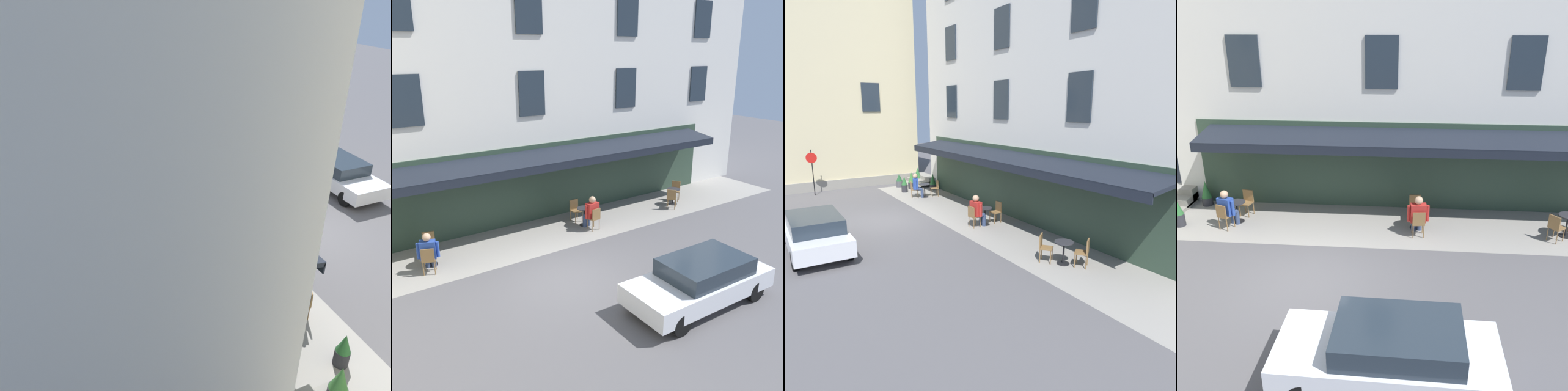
{
  "view_description": "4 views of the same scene",
  "coord_description": "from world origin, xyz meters",
  "views": [
    {
      "loc": [
        9.68,
        -8.55,
        8.11
      ],
      "look_at": [
        -2.37,
        -3.36,
        0.98
      ],
      "focal_mm": 37.15,
      "sensor_mm": 36.0,
      "label": 1
    },
    {
      "loc": [
        6.32,
        10.43,
        6.75
      ],
      "look_at": [
        -2.74,
        -2.71,
        1.47
      ],
      "focal_mm": 40.18,
      "sensor_mm": 36.0,
      "label": 2
    },
    {
      "loc": [
        -15.91,
        5.15,
        4.81
      ],
      "look_at": [
        -2.29,
        -3.47,
        1.13
      ],
      "focal_mm": 34.88,
      "sensor_mm": 36.0,
      "label": 3
    },
    {
      "loc": [
        -2.56,
        9.65,
        6.59
      ],
      "look_at": [
        -1.56,
        -2.61,
        1.43
      ],
      "focal_mm": 39.22,
      "sensor_mm": 36.0,
      "label": 4
    }
  ],
  "objects": [
    {
      "name": "cafe_table_mid_terrace",
      "position": [
        -7.79,
        -3.11,
        0.49
      ],
      "size": [
        0.6,
        0.6,
        0.75
      ],
      "color": "black",
      "rests_on": "ground_plane"
    },
    {
      "name": "seated_companion_in_red",
      "position": [
        -3.0,
        -2.87,
        0.72
      ],
      "size": [
        0.71,
        0.61,
        1.36
      ],
      "color": "navy",
      "rests_on": "ground_plane"
    },
    {
      "name": "cafe_table_near_entrance",
      "position": [
        3.18,
        -3.27,
        0.49
      ],
      "size": [
        0.6,
        0.6,
        0.75
      ],
      "color": "black",
      "rests_on": "ground_plane"
    },
    {
      "name": "cafe_chair_wicker_kerbside",
      "position": [
        -3.03,
        -2.66,
        0.55
      ],
      "size": [
        0.44,
        0.44,
        0.91
      ],
      "color": "olive",
      "rests_on": "ground_plane"
    },
    {
      "name": "potted_plant_under_sign",
      "position": [
        4.86,
        -4.57,
        0.47
      ],
      "size": [
        0.39,
        0.39,
        0.97
      ],
      "color": "#2D2D33",
      "rests_on": "ground_plane"
    },
    {
      "name": "sidewalk_cafe_terrace",
      "position": [
        -3.25,
        -3.4,
        0.0
      ],
      "size": [
        20.5,
        3.2,
        0.01
      ],
      "primitive_type": "cube",
      "color": "gray",
      "rests_on": "ground_plane"
    },
    {
      "name": "cafe_chair_wicker_corner_left",
      "position": [
        3.04,
        -3.89,
        0.55
      ],
      "size": [
        0.48,
        0.48,
        0.91
      ],
      "color": "olive",
      "rests_on": "ground_plane"
    },
    {
      "name": "cafe_chair_wicker_facing_street",
      "position": [
        -2.93,
        -3.92,
        0.55
      ],
      "size": [
        0.42,
        0.42,
        0.91
      ],
      "color": "olive",
      "rests_on": "ground_plane"
    },
    {
      "name": "cafe_chair_wicker_back_row",
      "position": [
        3.4,
        -2.68,
        0.55
      ],
      "size": [
        0.51,
        0.51,
        0.91
      ],
      "color": "olive",
      "rests_on": "ground_plane"
    },
    {
      "name": "cafe_chair_wicker_under_awning",
      "position": [
        -7.3,
        -2.71,
        0.55
      ],
      "size": [
        0.56,
        0.56,
        0.91
      ],
      "color": "olive",
      "rests_on": "ground_plane"
    },
    {
      "name": "potted_plant_mid_terrace",
      "position": [
        5.04,
        -2.81,
        0.46
      ],
      "size": [
        0.36,
        0.36,
        0.94
      ],
      "color": "#2D2D33",
      "rests_on": "ground_plane"
    },
    {
      "name": "ground_plane",
      "position": [
        0.0,
        0.0,
        0.0
      ],
      "size": [
        70.0,
        70.0,
        0.0
      ],
      "primitive_type": "plane",
      "color": "#565456"
    },
    {
      "name": "seated_patron_in_blue",
      "position": [
        3.32,
        -2.88,
        0.71
      ],
      "size": [
        0.66,
        0.65,
        1.34
      ],
      "color": "navy",
      "rests_on": "ground_plane"
    },
    {
      "name": "parked_car_white",
      "position": [
        -2.38,
        3.31,
        0.71
      ],
      "size": [
        4.33,
        1.88,
        1.33
      ],
      "color": "silver",
      "rests_on": "ground_plane"
    },
    {
      "name": "cafe_table_streetside",
      "position": [
        -2.96,
        -3.28,
        0.49
      ],
      "size": [
        0.6,
        0.6,
        0.75
      ],
      "color": "black",
      "rests_on": "ground_plane"
    }
  ]
}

